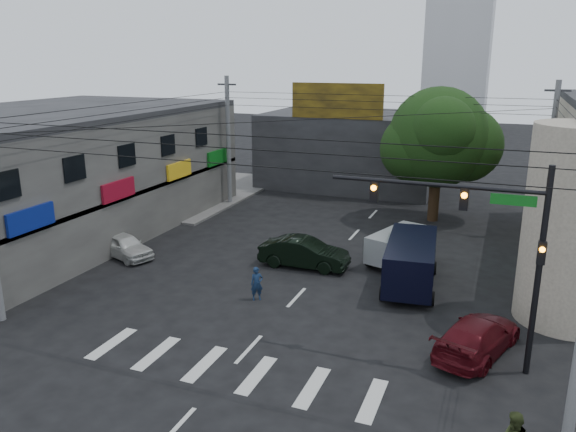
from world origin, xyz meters
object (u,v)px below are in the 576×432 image
Objects in this scene: maroon_sedan at (477,336)px; traffic_officer at (257,284)px; navy_van at (411,264)px; white_compact at (125,246)px; street_tree at (438,138)px; silver_minivan at (398,247)px; traffic_gantry at (487,233)px; dark_sedan at (304,253)px; utility_pole_far_left at (228,142)px; utility_pole_far_right at (549,160)px.

traffic_officer is (-9.38, 1.37, 0.08)m from maroon_sedan.
traffic_officer is at bearing 117.55° from navy_van.
white_compact is 9.28m from traffic_officer.
street_tree is 17.44m from traffic_officer.
street_tree is 2.00× the size of silver_minivan.
navy_van is at bearing 118.33° from traffic_gantry.
white_compact is at bearing 128.87° from traffic_officer.
utility_pole_far_left is at bearing 41.72° from dark_sedan.
navy_van reaches higher than traffic_officer.
traffic_officer is (-12.06, -14.85, -3.84)m from utility_pole_far_right.
street_tree is 2.13× the size of white_compact.
silver_minivan reaches higher than white_compact.
maroon_sedan is at bearing -154.28° from navy_van.
utility_pole_far_left is (-14.50, -1.00, -0.87)m from street_tree.
maroon_sedan is 1.16× the size of silver_minivan.
silver_minivan is at bearing -42.96° from maroon_sedan.
navy_van is (-6.00, -10.83, -3.48)m from utility_pole_far_right.
utility_pole_far_right is 2.25× the size of white_compact.
silver_minivan is (-7.13, -7.95, -3.73)m from utility_pole_far_right.
silver_minivan reaches higher than traffic_officer.
dark_sedan is 10.67m from maroon_sedan.
maroon_sedan is (-0.00, 0.79, -4.15)m from traffic_gantry.
traffic_gantry is 10.84m from silver_minivan.
utility_pole_far_left is 21.00m from utility_pole_far_right.
utility_pole_far_right is at bearing 15.19° from traffic_officer.
utility_pole_far_right is at bearing -23.55° from silver_minivan.
white_compact is 0.81× the size of maroon_sedan.
utility_pole_far_right is 1.99× the size of dark_sedan.
utility_pole_far_left is 1.83× the size of maroon_sedan.
traffic_officer reaches higher than white_compact.
silver_minivan is (-0.63, -8.95, -4.61)m from street_tree.
street_tree is 20.31m from white_compact.
navy_van reaches higher than silver_minivan.
traffic_officer is at bearing -129.08° from utility_pole_far_right.
utility_pole_far_left and utility_pole_far_right have the same top height.
dark_sedan is (9.49, -10.22, -3.85)m from utility_pole_far_left.
white_compact is (-9.49, -2.17, -0.11)m from dark_sedan.
street_tree reaches higher than navy_van.
utility_pole_far_left is at bearing 137.14° from traffic_gantry.
street_tree is 18.27m from maroon_sedan.
utility_pole_far_left is 6.04× the size of traffic_officer.
utility_pole_far_left is at bearing 48.16° from navy_van.
navy_van is at bearing -140.39° from silver_minivan.
dark_sedan is 1.13× the size of white_compact.
utility_pole_far_left is 24.78m from maroon_sedan.
white_compact is at bearing 126.05° from silver_minivan.
white_compact is (-18.32, 4.62, -4.18)m from traffic_gantry.
white_compact is 0.94× the size of silver_minivan.
traffic_gantry is at bearing -48.68° from traffic_officer.
utility_pole_far_left is at bearing 78.51° from silver_minivan.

